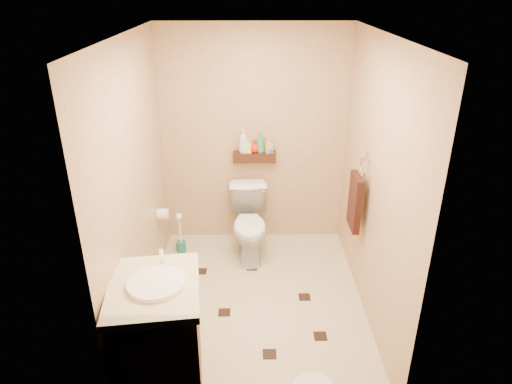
{
  "coord_description": "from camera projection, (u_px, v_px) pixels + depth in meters",
  "views": [
    {
      "loc": [
        -0.04,
        -3.47,
        2.76
      ],
      "look_at": [
        0.01,
        0.25,
        1.03
      ],
      "focal_mm": 32.0,
      "sensor_mm": 36.0,
      "label": 1
    }
  ],
  "objects": [
    {
      "name": "wall_front",
      "position": [
        258.0,
        273.0,
        2.67
      ],
      "size": [
        2.0,
        0.04,
        2.4
      ],
      "primitive_type": "cube",
      "color": "tan",
      "rests_on": "ground"
    },
    {
      "name": "wall_shelf",
      "position": [
        254.0,
        157.0,
        4.94
      ],
      "size": [
        0.46,
        0.14,
        0.1
      ],
      "primitive_type": "cube",
      "color": "#3D1B10",
      "rests_on": "wall_back"
    },
    {
      "name": "bottle_b",
      "position": [
        248.0,
        146.0,
        4.88
      ],
      "size": [
        0.08,
        0.07,
        0.15
      ],
      "primitive_type": "imported",
      "rotation": [
        0.0,
        0.0,
        1.67
      ],
      "color": "#E7F633",
      "rests_on": "wall_shelf"
    },
    {
      "name": "wall_left",
      "position": [
        136.0,
        186.0,
        3.79
      ],
      "size": [
        0.04,
        2.5,
        2.4
      ],
      "primitive_type": "cube",
      "color": "tan",
      "rests_on": "ground"
    },
    {
      "name": "wall_right",
      "position": [
        375.0,
        185.0,
        3.81
      ],
      "size": [
        0.04,
        2.5,
        2.4
      ],
      "primitive_type": "cube",
      "color": "tan",
      "rests_on": "ground"
    },
    {
      "name": "vanity",
      "position": [
        159.0,
        335.0,
        3.24
      ],
      "size": [
        0.69,
        0.8,
        1.04
      ],
      "rotation": [
        0.0,
        0.0,
        0.12
      ],
      "color": "brown",
      "rests_on": "ground"
    },
    {
      "name": "ground",
      "position": [
        256.0,
        301.0,
        4.31
      ],
      "size": [
        2.5,
        2.5,
        0.0
      ],
      "primitive_type": "plane",
      "color": "beige",
      "rests_on": "ground"
    },
    {
      "name": "toilet_paper",
      "position": [
        163.0,
        214.0,
        4.63
      ],
      "size": [
        0.12,
        0.11,
        0.12
      ],
      "color": "white",
      "rests_on": "wall_left"
    },
    {
      "name": "wall_back",
      "position": [
        254.0,
        139.0,
        4.93
      ],
      "size": [
        2.0,
        0.04,
        2.4
      ],
      "primitive_type": "cube",
      "color": "tan",
      "rests_on": "ground"
    },
    {
      "name": "bottle_a",
      "position": [
        243.0,
        141.0,
        4.86
      ],
      "size": [
        0.12,
        0.12,
        0.26
      ],
      "primitive_type": "imported",
      "rotation": [
        0.0,
        0.0,
        4.49
      ],
      "color": "silver",
      "rests_on": "wall_shelf"
    },
    {
      "name": "floor_accents",
      "position": [
        260.0,
        303.0,
        4.28
      ],
      "size": [
        1.22,
        1.34,
        0.01
      ],
      "color": "black",
      "rests_on": "ground"
    },
    {
      "name": "towel_ring",
      "position": [
        356.0,
        200.0,
        4.15
      ],
      "size": [
        0.12,
        0.3,
        0.76
      ],
      "color": "silver",
      "rests_on": "wall_right"
    },
    {
      "name": "ceiling",
      "position": [
        256.0,
        35.0,
        3.29
      ],
      "size": [
        2.0,
        2.5,
        0.02
      ],
      "primitive_type": "cube",
      "color": "silver",
      "rests_on": "wall_back"
    },
    {
      "name": "toilet",
      "position": [
        250.0,
        224.0,
        4.91
      ],
      "size": [
        0.46,
        0.75,
        0.74
      ],
      "primitive_type": "imported",
      "rotation": [
        0.0,
        0.0,
        0.06
      ],
      "color": "white",
      "rests_on": "ground"
    },
    {
      "name": "toilet_brush",
      "position": [
        181.0,
        238.0,
        5.04
      ],
      "size": [
        0.11,
        0.11,
        0.48
      ],
      "color": "#1A695D",
      "rests_on": "ground"
    },
    {
      "name": "bottle_d",
      "position": [
        260.0,
        142.0,
        4.87
      ],
      "size": [
        0.11,
        0.11,
        0.23
      ],
      "primitive_type": "imported",
      "rotation": [
        0.0,
        0.0,
        5.88
      ],
      "color": "#329656",
      "rests_on": "wall_shelf"
    },
    {
      "name": "bottle_e",
      "position": [
        269.0,
        144.0,
        4.88
      ],
      "size": [
        0.11,
        0.11,
        0.18
      ],
      "primitive_type": "imported",
      "rotation": [
        0.0,
        0.0,
        5.06
      ],
      "color": "gold",
      "rests_on": "wall_shelf"
    },
    {
      "name": "bottle_f",
      "position": [
        270.0,
        146.0,
        4.89
      ],
      "size": [
        0.15,
        0.15,
        0.14
      ],
      "primitive_type": "imported",
      "rotation": [
        0.0,
        0.0,
        0.57
      ],
      "color": "#5182CB",
      "rests_on": "wall_shelf"
    },
    {
      "name": "bottle_c",
      "position": [
        255.0,
        146.0,
        4.89
      ],
      "size": [
        0.12,
        0.12,
        0.15
      ],
      "primitive_type": "imported",
      "rotation": [
        0.0,
        0.0,
        0.09
      ],
      "color": "red",
      "rests_on": "wall_shelf"
    }
  ]
}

